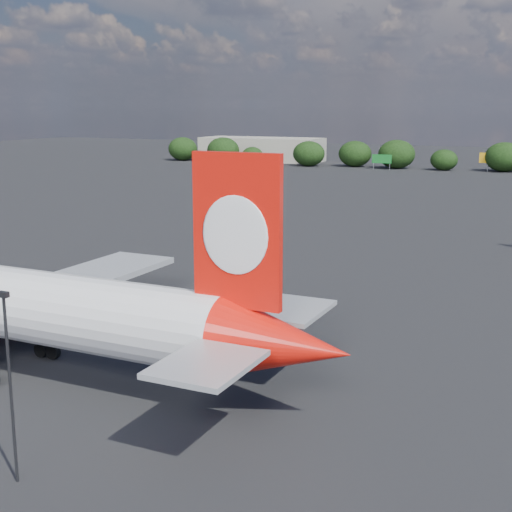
% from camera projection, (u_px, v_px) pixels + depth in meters
% --- Properties ---
extents(ground, '(500.00, 500.00, 0.00)m').
position_uv_depth(ground, '(294.00, 238.00, 104.79)').
color(ground, black).
rests_on(ground, ground).
extents(qantas_airliner, '(50.48, 47.90, 16.53)m').
position_uv_depth(qantas_airliner, '(5.00, 304.00, 51.78)').
color(qantas_airliner, white).
rests_on(qantas_airliner, ground).
extents(apron_lamp_post, '(0.55, 0.30, 10.23)m').
position_uv_depth(apron_lamp_post, '(10.00, 377.00, 35.93)').
color(apron_lamp_post, black).
rests_on(apron_lamp_post, ground).
extents(terminal_building, '(42.00, 16.00, 8.00)m').
position_uv_depth(terminal_building, '(262.00, 149.00, 247.82)').
color(terminal_building, gray).
rests_on(terminal_building, ground).
extents(highway_sign, '(6.00, 0.30, 4.50)m').
position_uv_depth(highway_sign, '(382.00, 159.00, 214.51)').
color(highway_sign, '#156C24').
rests_on(highway_sign, ground).
extents(billboard_yellow, '(5.00, 0.30, 5.50)m').
position_uv_depth(billboard_yellow, '(488.00, 158.00, 207.38)').
color(billboard_yellow, gold).
rests_on(billboard_yellow, ground).
extents(horizon_treeline, '(204.02, 15.73, 9.17)m').
position_uv_depth(horizon_treeline, '(440.00, 157.00, 211.18)').
color(horizon_treeline, black).
rests_on(horizon_treeline, ground).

